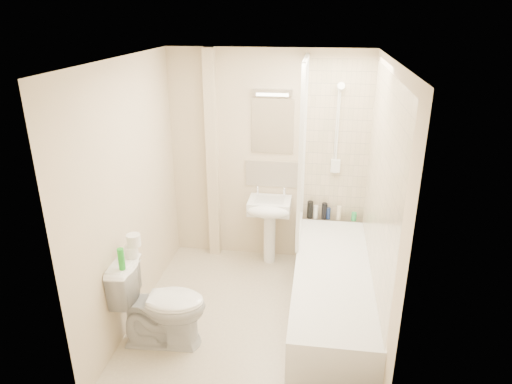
# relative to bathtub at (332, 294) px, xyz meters

# --- Properties ---
(floor) EXTENTS (2.50, 2.50, 0.00)m
(floor) POSITION_rel_bathtub_xyz_m (-0.75, -0.06, -0.29)
(floor) COLOR beige
(floor) RESTS_ON ground
(wall_back) EXTENTS (2.20, 0.02, 2.40)m
(wall_back) POSITION_rel_bathtub_xyz_m (-0.75, 1.19, 0.91)
(wall_back) COLOR beige
(wall_back) RESTS_ON ground
(wall_left) EXTENTS (0.02, 2.50, 2.40)m
(wall_left) POSITION_rel_bathtub_xyz_m (-1.85, -0.06, 0.91)
(wall_left) COLOR beige
(wall_left) RESTS_ON ground
(wall_right) EXTENTS (0.02, 2.50, 2.40)m
(wall_right) POSITION_rel_bathtub_xyz_m (0.35, -0.06, 0.91)
(wall_right) COLOR beige
(wall_right) RESTS_ON ground
(ceiling) EXTENTS (2.20, 2.50, 0.02)m
(ceiling) POSITION_rel_bathtub_xyz_m (-0.75, -0.06, 2.11)
(ceiling) COLOR white
(ceiling) RESTS_ON wall_back
(tile_back) EXTENTS (0.70, 0.01, 1.75)m
(tile_back) POSITION_rel_bathtub_xyz_m (0.00, 1.17, 1.14)
(tile_back) COLOR beige
(tile_back) RESTS_ON wall_back
(tile_right) EXTENTS (0.01, 2.10, 1.75)m
(tile_right) POSITION_rel_bathtub_xyz_m (0.34, 0.00, 1.14)
(tile_right) COLOR beige
(tile_right) RESTS_ON wall_right
(pipe_boxing) EXTENTS (0.12, 0.12, 2.40)m
(pipe_boxing) POSITION_rel_bathtub_xyz_m (-1.37, 1.13, 0.91)
(pipe_boxing) COLOR beige
(pipe_boxing) RESTS_ON ground
(splashback) EXTENTS (0.60, 0.02, 0.30)m
(splashback) POSITION_rel_bathtub_xyz_m (-0.70, 1.18, 0.74)
(splashback) COLOR beige
(splashback) RESTS_ON wall_back
(mirror) EXTENTS (0.46, 0.01, 0.60)m
(mirror) POSITION_rel_bathtub_xyz_m (-0.70, 1.17, 1.29)
(mirror) COLOR white
(mirror) RESTS_ON wall_back
(strip_light) EXTENTS (0.42, 0.07, 0.07)m
(strip_light) POSITION_rel_bathtub_xyz_m (-0.70, 1.15, 1.66)
(strip_light) COLOR silver
(strip_light) RESTS_ON wall_back
(bathtub) EXTENTS (0.70, 2.10, 0.55)m
(bathtub) POSITION_rel_bathtub_xyz_m (0.00, 0.00, 0.00)
(bathtub) COLOR white
(bathtub) RESTS_ON ground
(shower_screen) EXTENTS (0.04, 0.92, 1.80)m
(shower_screen) POSITION_rel_bathtub_xyz_m (-0.35, 0.73, 1.16)
(shower_screen) COLOR white
(shower_screen) RESTS_ON bathtub
(shower_fixture) EXTENTS (0.10, 0.16, 0.99)m
(shower_fixture) POSITION_rel_bathtub_xyz_m (-0.00, 1.13, 1.26)
(shower_fixture) COLOR white
(shower_fixture) RESTS_ON wall_back
(pedestal_sink) EXTENTS (0.47, 0.45, 0.90)m
(pedestal_sink) POSITION_rel_bathtub_xyz_m (-0.70, 0.95, 0.35)
(pedestal_sink) COLOR white
(pedestal_sink) RESTS_ON ground
(bottle_black_a) EXTENTS (0.07, 0.07, 0.20)m
(bottle_black_a) POSITION_rel_bathtub_xyz_m (-0.25, 1.10, 0.36)
(bottle_black_a) COLOR black
(bottle_black_a) RESTS_ON bathtub
(bottle_white_a) EXTENTS (0.05, 0.05, 0.15)m
(bottle_white_a) POSITION_rel_bathtub_xyz_m (-0.19, 1.10, 0.34)
(bottle_white_a) COLOR silver
(bottle_white_a) RESTS_ON bathtub
(bottle_black_b) EXTENTS (0.06, 0.06, 0.19)m
(bottle_black_b) POSITION_rel_bathtub_xyz_m (-0.09, 1.10, 0.36)
(bottle_black_b) COLOR black
(bottle_black_b) RESTS_ON bathtub
(bottle_blue) EXTENTS (0.05, 0.05, 0.13)m
(bottle_blue) POSITION_rel_bathtub_xyz_m (-0.05, 1.10, 0.33)
(bottle_blue) COLOR navy
(bottle_blue) RESTS_ON bathtub
(bottle_cream) EXTENTS (0.05, 0.05, 0.16)m
(bottle_cream) POSITION_rel_bathtub_xyz_m (0.07, 1.10, 0.34)
(bottle_cream) COLOR #F5E5BD
(bottle_cream) RESTS_ON bathtub
(bottle_green) EXTENTS (0.06, 0.06, 0.09)m
(bottle_green) POSITION_rel_bathtub_xyz_m (0.24, 1.10, 0.31)
(bottle_green) COLOR green
(bottle_green) RESTS_ON bathtub
(toilet) EXTENTS (0.54, 0.83, 0.79)m
(toilet) POSITION_rel_bathtub_xyz_m (-1.47, -0.51, 0.11)
(toilet) COLOR white
(toilet) RESTS_ON ground
(toilet_roll_lower) EXTENTS (0.12, 0.12, 0.10)m
(toilet_roll_lower) POSITION_rel_bathtub_xyz_m (-1.73, -0.43, 0.55)
(toilet_roll_lower) COLOR white
(toilet_roll_lower) RESTS_ON toilet
(toilet_roll_upper) EXTENTS (0.12, 0.12, 0.10)m
(toilet_roll_upper) POSITION_rel_bathtub_xyz_m (-1.70, -0.41, 0.65)
(toilet_roll_upper) COLOR white
(toilet_roll_upper) RESTS_ON toilet_roll_lower
(green_bottle) EXTENTS (0.05, 0.05, 0.19)m
(green_bottle) POSITION_rel_bathtub_xyz_m (-1.72, -0.63, 0.60)
(green_bottle) COLOR green
(green_bottle) RESTS_ON toilet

